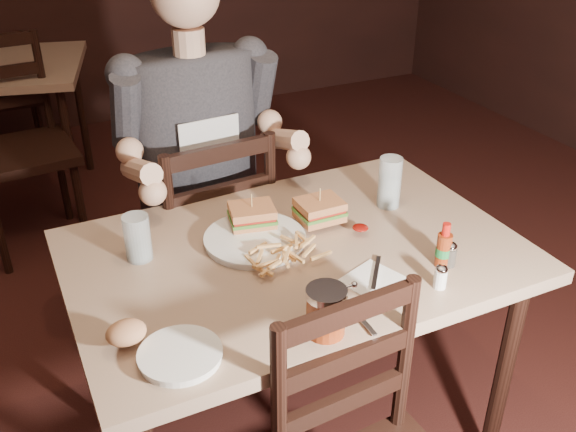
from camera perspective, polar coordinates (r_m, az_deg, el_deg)
name	(u,v)px	position (r m, az deg, el deg)	size (l,w,h in m)	color
room_shell	(236,55)	(1.17, -4.62, 14.04)	(7.00, 7.00, 7.00)	black
main_table	(296,274)	(1.79, 0.69, -5.17)	(1.21, 0.81, 0.77)	tan
bg_table	(3,81)	(3.70, -24.00, 10.91)	(0.97, 0.97, 0.77)	tan
chair_far	(203,245)	(2.35, -7.55, -2.57)	(0.43, 0.48, 0.94)	black
bg_chair_far	(5,97)	(4.30, -23.86, 9.64)	(0.39, 0.43, 0.84)	black
bg_chair_near	(21,152)	(3.24, -22.62, 5.25)	(0.46, 0.50, 1.00)	black
diner	(199,119)	(2.08, -7.91, 8.58)	(0.56, 0.44, 0.98)	#343238
dinner_plate	(255,240)	(1.78, -2.96, -2.18)	(0.27, 0.27, 0.02)	white
sandwich_left	(252,209)	(1.81, -3.23, 0.63)	(0.12, 0.10, 0.10)	tan
sandwich_right	(320,203)	(1.84, 2.84, 1.17)	(0.13, 0.10, 0.11)	tan
fries_pile	(284,252)	(1.68, -0.33, -3.21)	(0.25, 0.17, 0.04)	#E7A758
ketchup_dollop	(360,228)	(1.82, 6.45, -1.04)	(0.05, 0.05, 0.01)	maroon
glass_left	(137,238)	(1.73, -13.23, -1.89)	(0.07, 0.07, 0.13)	silver
glass_right	(390,182)	(1.95, 9.02, 2.98)	(0.07, 0.07, 0.16)	silver
hot_sauce	(444,245)	(1.70, 13.71, -2.50)	(0.04, 0.04, 0.13)	maroon
salt_shaker	(441,277)	(1.63, 13.40, -5.33)	(0.03, 0.03, 0.06)	white
pepper_shaker	(450,255)	(1.72, 14.18, -3.37)	(0.03, 0.03, 0.06)	#38332D
syrup_dispenser	(326,311)	(1.44, 3.39, -8.47)	(0.09, 0.09, 0.12)	maroon
napkin	(373,280)	(1.64, 7.60, -5.70)	(0.14, 0.13, 0.00)	white
knife	(353,310)	(1.53, 5.84, -8.32)	(0.01, 0.20, 0.00)	silver
fork	(376,272)	(1.66, 7.84, -5.00)	(0.01, 0.15, 0.00)	silver
side_plate	(180,356)	(1.42, -9.54, -12.20)	(0.18, 0.18, 0.01)	white
bread_roll	(126,333)	(1.45, -14.19, -10.01)	(0.09, 0.07, 0.05)	tan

